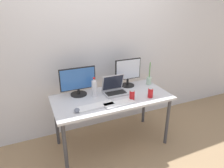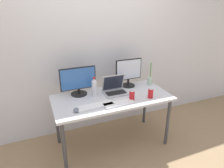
% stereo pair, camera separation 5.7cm
% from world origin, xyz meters
% --- Properties ---
extents(ground_plane, '(16.00, 16.00, 0.00)m').
position_xyz_m(ground_plane, '(0.00, 0.00, 0.00)').
color(ground_plane, '#9E7F5B').
extents(wall_back, '(7.00, 0.08, 2.60)m').
position_xyz_m(wall_back, '(0.00, 0.59, 1.30)').
color(wall_back, silver).
rests_on(wall_back, ground).
extents(work_desk, '(1.53, 0.72, 0.74)m').
position_xyz_m(work_desk, '(0.00, 0.00, 0.67)').
color(work_desk, '#424247').
rests_on(work_desk, ground).
extents(monitor_left, '(0.47, 0.22, 0.38)m').
position_xyz_m(monitor_left, '(-0.38, 0.24, 0.93)').
color(monitor_left, black).
rests_on(monitor_left, work_desk).
extents(monitor_center, '(0.39, 0.20, 0.40)m').
position_xyz_m(monitor_center, '(0.36, 0.25, 0.96)').
color(monitor_center, black).
rests_on(monitor_center, work_desk).
extents(laptop_silver, '(0.31, 0.24, 0.25)m').
position_xyz_m(laptop_silver, '(0.08, 0.10, 0.80)').
color(laptop_silver, '#B7B7BC').
rests_on(laptop_silver, work_desk).
extents(keyboard_main, '(0.44, 0.15, 0.02)m').
position_xyz_m(keyboard_main, '(-0.28, -0.17, 0.75)').
color(keyboard_main, white).
rests_on(keyboard_main, work_desk).
extents(keyboard_aux, '(0.39, 0.15, 0.02)m').
position_xyz_m(keyboard_aux, '(0.00, -0.22, 0.75)').
color(keyboard_aux, white).
rests_on(keyboard_aux, work_desk).
extents(mouse_by_keyboard, '(0.09, 0.11, 0.03)m').
position_xyz_m(mouse_by_keyboard, '(-0.51, -0.19, 0.76)').
color(mouse_by_keyboard, slate).
rests_on(mouse_by_keyboard, work_desk).
extents(water_bottle, '(0.07, 0.07, 0.26)m').
position_xyz_m(water_bottle, '(-0.20, 0.11, 0.86)').
color(water_bottle, silver).
rests_on(water_bottle, work_desk).
extents(soda_can_near_keyboard, '(0.07, 0.07, 0.13)m').
position_xyz_m(soda_can_near_keyboard, '(0.45, -0.21, 0.80)').
color(soda_can_near_keyboard, red).
rests_on(soda_can_near_keyboard, work_desk).
extents(soda_can_by_laptop, '(0.07, 0.07, 0.13)m').
position_xyz_m(soda_can_by_laptop, '(0.20, -0.18, 0.80)').
color(soda_can_by_laptop, red).
rests_on(soda_can_by_laptop, work_desk).
extents(bamboo_vase, '(0.07, 0.07, 0.34)m').
position_xyz_m(bamboo_vase, '(0.68, 0.17, 0.81)').
color(bamboo_vase, '#B2D1B7').
rests_on(bamboo_vase, work_desk).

